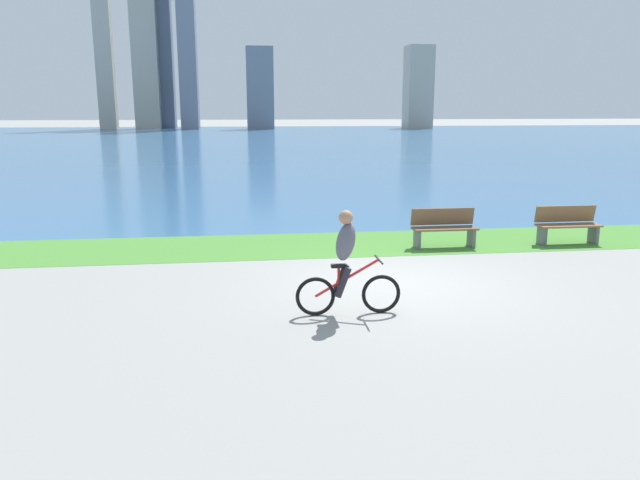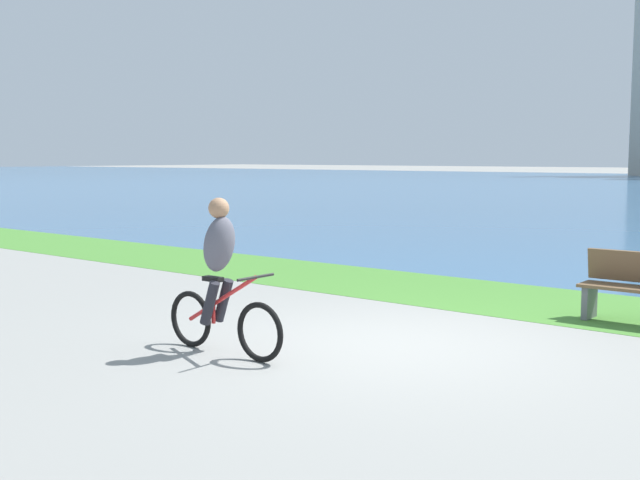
{
  "view_description": "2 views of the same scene",
  "coord_description": "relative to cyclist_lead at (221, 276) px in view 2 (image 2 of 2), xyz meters",
  "views": [
    {
      "loc": [
        -2.73,
        -10.38,
        3.19
      ],
      "look_at": [
        -1.43,
        -0.14,
        0.91
      ],
      "focal_mm": 33.81,
      "sensor_mm": 36.0,
      "label": 1
    },
    {
      "loc": [
        4.75,
        -7.19,
        2.09
      ],
      "look_at": [
        -1.3,
        0.31,
        1.06
      ],
      "focal_mm": 43.98,
      "sensor_mm": 36.0,
      "label": 2
    }
  ],
  "objects": [
    {
      "name": "grass_strip_bayside",
      "position": [
        1.19,
        4.92,
        -0.83
      ],
      "size": [
        120.0,
        2.69,
        0.01
      ],
      "primitive_type": "cube",
      "color": "#478433",
      "rests_on": "ground"
    },
    {
      "name": "cyclist_lead",
      "position": [
        0.0,
        0.0,
        0.0
      ],
      "size": [
        1.67,
        0.52,
        1.66
      ],
      "color": "black",
      "rests_on": "ground"
    },
    {
      "name": "ground_plane",
      "position": [
        1.19,
        1.49,
        -0.83
      ],
      "size": [
        300.0,
        300.0,
        0.0
      ],
      "primitive_type": "plane",
      "color": "gray"
    }
  ]
}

